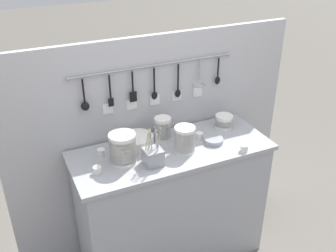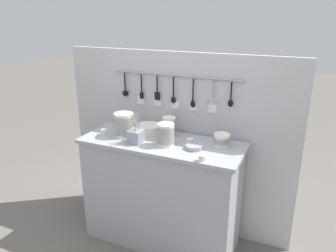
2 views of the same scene
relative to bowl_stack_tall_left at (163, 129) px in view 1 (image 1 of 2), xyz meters
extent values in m
plane|color=#666059|center=(0.00, -0.15, -1.03)|extent=(20.00, 20.00, 0.00)
cube|color=#9EA0A8|center=(0.00, -0.15, -0.10)|extent=(1.36, 0.54, 0.03)
cube|color=#9EA0A8|center=(0.00, -0.15, -0.57)|extent=(1.31, 0.52, 0.92)
cube|color=#B2B2B7|center=(0.00, 0.16, -0.21)|extent=(2.16, 0.04, 1.65)
cylinder|color=#93969E|center=(0.00, 0.13, 0.42)|extent=(1.16, 0.01, 0.01)
sphere|color=#93969E|center=(-0.58, 0.13, 0.42)|extent=(0.02, 0.02, 0.02)
sphere|color=#93969E|center=(0.58, 0.13, 0.42)|extent=(0.02, 0.02, 0.02)
cylinder|color=black|center=(-0.49, 0.12, 0.32)|extent=(0.01, 0.01, 0.16)
sphere|color=black|center=(-0.49, 0.12, 0.22)|extent=(0.06, 0.06, 0.06)
cylinder|color=#93969E|center=(-0.49, 0.13, 0.41)|extent=(0.01, 0.01, 0.02)
cylinder|color=black|center=(-0.32, 0.12, 0.32)|extent=(0.01, 0.01, 0.17)
cube|color=black|center=(-0.32, 0.12, 0.21)|extent=(0.04, 0.01, 0.06)
cylinder|color=#93969E|center=(-0.32, 0.13, 0.41)|extent=(0.01, 0.01, 0.02)
cylinder|color=black|center=(-0.17, 0.12, 0.33)|extent=(0.01, 0.01, 0.15)
cube|color=black|center=(-0.17, 0.12, 0.23)|extent=(0.05, 0.01, 0.07)
cylinder|color=#93969E|center=(-0.17, 0.13, 0.41)|extent=(0.01, 0.01, 0.02)
cylinder|color=black|center=(-0.01, 0.12, 0.32)|extent=(0.01, 0.01, 0.17)
ellipsoid|color=black|center=(-0.01, 0.12, 0.21)|extent=(0.04, 0.02, 0.06)
cylinder|color=#93969E|center=(-0.01, 0.13, 0.41)|extent=(0.01, 0.01, 0.02)
cylinder|color=black|center=(0.17, 0.12, 0.31)|extent=(0.01, 0.01, 0.19)
ellipsoid|color=black|center=(0.17, 0.12, 0.19)|extent=(0.04, 0.02, 0.06)
cylinder|color=#93969E|center=(0.17, 0.13, 0.41)|extent=(0.01, 0.01, 0.02)
cylinder|color=#93969E|center=(0.34, 0.12, 0.33)|extent=(0.01, 0.01, 0.14)
torus|color=#93969E|center=(0.34, 0.12, 0.22)|extent=(0.10, 0.10, 0.01)
cylinder|color=#93969E|center=(0.34, 0.13, 0.41)|extent=(0.01, 0.01, 0.02)
cylinder|color=black|center=(0.49, 0.12, 0.33)|extent=(0.01, 0.01, 0.15)
ellipsoid|color=black|center=(0.49, 0.12, 0.23)|extent=(0.04, 0.02, 0.06)
cylinder|color=#93969E|center=(0.49, 0.13, 0.41)|extent=(0.01, 0.01, 0.02)
cube|color=white|center=(-0.34, 0.14, 0.16)|extent=(0.07, 0.01, 0.07)
cube|color=white|center=(-0.17, 0.14, 0.16)|extent=(0.07, 0.01, 0.07)
cube|color=white|center=(0.00, 0.14, 0.16)|extent=(0.07, 0.01, 0.07)
cube|color=white|center=(0.17, 0.14, 0.16)|extent=(0.07, 0.01, 0.07)
cube|color=white|center=(0.34, 0.14, 0.16)|extent=(0.07, 0.01, 0.07)
cylinder|color=silver|center=(0.00, 0.00, -0.06)|extent=(0.12, 0.12, 0.04)
cylinder|color=silver|center=(0.00, 0.00, -0.04)|extent=(0.12, 0.12, 0.04)
cylinder|color=silver|center=(0.00, 0.00, -0.01)|extent=(0.12, 0.12, 0.04)
cylinder|color=silver|center=(0.00, 0.00, 0.01)|extent=(0.12, 0.12, 0.04)
cylinder|color=silver|center=(0.00, 0.00, 0.04)|extent=(0.12, 0.12, 0.04)
cylinder|color=silver|center=(0.00, 0.00, 0.06)|extent=(0.12, 0.12, 0.04)
cylinder|color=silver|center=(-0.35, -0.16, -0.06)|extent=(0.17, 0.17, 0.05)
cylinder|color=silver|center=(-0.35, -0.16, -0.03)|extent=(0.17, 0.17, 0.05)
cylinder|color=silver|center=(-0.35, -0.16, -0.01)|extent=(0.17, 0.17, 0.05)
cylinder|color=silver|center=(-0.35, -0.16, 0.02)|extent=(0.17, 0.17, 0.05)
cylinder|color=silver|center=(-0.35, -0.16, 0.04)|extent=(0.17, 0.17, 0.05)
cylinder|color=silver|center=(-0.35, -0.16, 0.07)|extent=(0.17, 0.17, 0.05)
cylinder|color=silver|center=(-0.35, -0.16, 0.10)|extent=(0.17, 0.17, 0.05)
cylinder|color=silver|center=(0.06, -0.21, -0.06)|extent=(0.14, 0.14, 0.04)
cylinder|color=silver|center=(0.06, -0.21, -0.04)|extent=(0.14, 0.14, 0.04)
cylinder|color=silver|center=(0.06, -0.21, -0.02)|extent=(0.14, 0.14, 0.04)
cylinder|color=silver|center=(0.06, -0.21, 0.01)|extent=(0.14, 0.14, 0.04)
cylinder|color=silver|center=(0.06, -0.21, 0.03)|extent=(0.14, 0.14, 0.04)
cylinder|color=silver|center=(0.06, -0.21, 0.05)|extent=(0.14, 0.14, 0.04)
cylinder|color=silver|center=(0.06, -0.21, 0.08)|extent=(0.14, 0.14, 0.04)
cylinder|color=silver|center=(0.48, -0.03, -0.06)|extent=(0.13, 0.13, 0.05)
cylinder|color=silver|center=(0.48, -0.03, -0.03)|extent=(0.13, 0.13, 0.05)
cylinder|color=silver|center=(0.48, -0.03, -0.01)|extent=(0.13, 0.13, 0.05)
cylinder|color=silver|center=(-0.19, -0.01, -0.08)|extent=(0.22, 0.22, 0.01)
cylinder|color=silver|center=(-0.19, -0.01, -0.07)|extent=(0.22, 0.22, 0.01)
cylinder|color=silver|center=(-0.19, -0.01, -0.06)|extent=(0.22, 0.22, 0.01)
cylinder|color=silver|center=(-0.19, -0.01, -0.05)|extent=(0.22, 0.22, 0.01)
cylinder|color=silver|center=(-0.19, -0.01, -0.04)|extent=(0.22, 0.22, 0.01)
cylinder|color=silver|center=(-0.19, -0.01, -0.03)|extent=(0.22, 0.22, 0.01)
cylinder|color=silver|center=(-0.19, -0.01, -0.02)|extent=(0.22, 0.22, 0.01)
cylinder|color=silver|center=(-0.19, -0.01, -0.01)|extent=(0.22, 0.22, 0.01)
cylinder|color=#93969E|center=(0.30, -0.19, -0.07)|extent=(0.13, 0.13, 0.03)
cube|color=#93969E|center=(-0.18, -0.26, -0.03)|extent=(0.11, 0.11, 0.11)
cylinder|color=#C6B793|center=(-0.21, -0.26, 0.07)|extent=(0.03, 0.03, 0.20)
cylinder|color=#C6B793|center=(-0.16, -0.28, 0.06)|extent=(0.02, 0.03, 0.18)
cylinder|color=#C6B793|center=(-0.19, -0.24, 0.06)|extent=(0.02, 0.02, 0.19)
cylinder|color=#93969E|center=(-0.16, -0.25, 0.08)|extent=(0.03, 0.03, 0.21)
cylinder|color=#C6B793|center=(-0.22, -0.25, 0.06)|extent=(0.03, 0.01, 0.17)
cylinder|color=#93969E|center=(-0.16, -0.29, 0.08)|extent=(0.04, 0.01, 0.21)
cylinder|color=#93969E|center=(-0.19, -0.22, 0.06)|extent=(0.03, 0.02, 0.18)
cylinder|color=#93969E|center=(-0.19, -0.26, 0.07)|extent=(0.02, 0.03, 0.19)
cylinder|color=#93969E|center=(-0.15, -0.25, 0.06)|extent=(0.01, 0.02, 0.17)
cylinder|color=silver|center=(-0.45, -0.02, -0.06)|extent=(0.05, 0.05, 0.05)
cylinder|color=silver|center=(0.43, -0.37, -0.06)|extent=(0.05, 0.05, 0.05)
cylinder|color=silver|center=(-0.53, -0.21, -0.06)|extent=(0.05, 0.05, 0.05)
cylinder|color=silver|center=(0.23, -0.10, -0.06)|extent=(0.05, 0.05, 0.05)
camera|label=1|loc=(-0.97, -2.17, 1.31)|focal=42.00mm
camera|label=2|loc=(1.08, -2.42, 0.92)|focal=35.00mm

